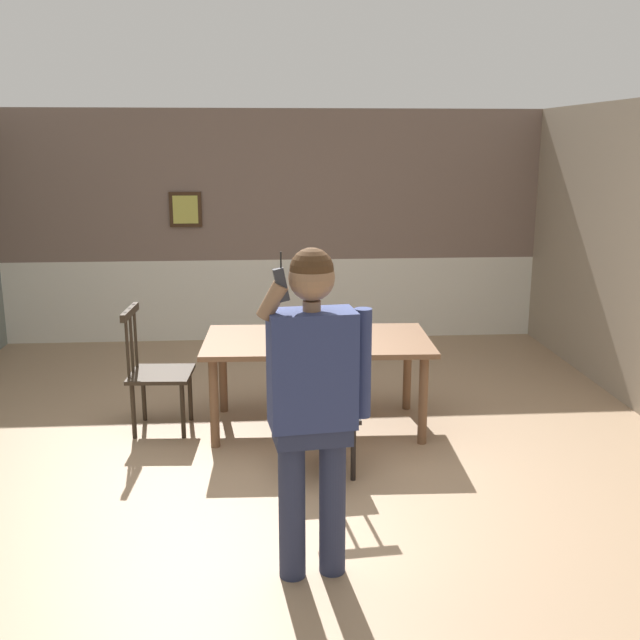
% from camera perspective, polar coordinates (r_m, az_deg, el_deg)
% --- Properties ---
extents(ground_plane, '(7.93, 7.93, 0.00)m').
position_cam_1_polar(ground_plane, '(5.37, -2.99, -11.20)').
color(ground_plane, '#9E7F60').
extents(room_back_partition, '(6.21, 0.17, 2.61)m').
position_cam_1_polar(room_back_partition, '(8.55, -3.68, 6.81)').
color(room_back_partition, '#756056').
rests_on(room_back_partition, ground_plane).
extents(dining_table, '(1.80, 1.02, 0.74)m').
position_cam_1_polar(dining_table, '(5.87, -0.21, -2.20)').
color(dining_table, brown).
rests_on(dining_table, ground_plane).
extents(chair_near_window, '(0.50, 0.50, 0.99)m').
position_cam_1_polar(chair_near_window, '(6.01, -12.47, -3.85)').
color(chair_near_window, '#2D2319').
rests_on(chair_near_window, ground_plane).
extents(chair_by_doorway, '(0.50, 0.50, 0.90)m').
position_cam_1_polar(chair_by_doorway, '(5.11, 0.21, -7.07)').
color(chair_by_doorway, black).
rests_on(chair_by_doorway, ground_plane).
extents(person_figure, '(0.58, 0.29, 1.75)m').
position_cam_1_polar(person_figure, '(3.75, -0.52, -5.50)').
color(person_figure, '#282E49').
rests_on(person_figure, ground_plane).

